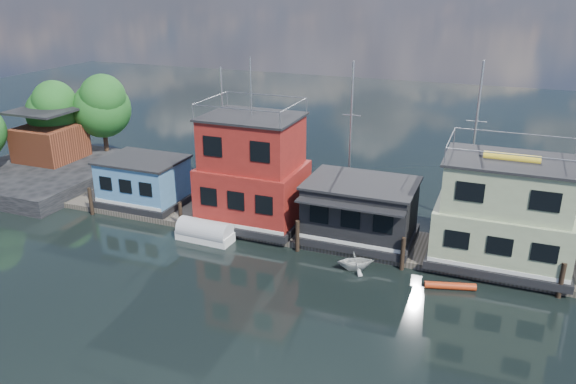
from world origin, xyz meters
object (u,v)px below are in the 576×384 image
at_px(houseboat_red, 253,173).
at_px(houseboat_blue, 144,181).
at_px(tarp_runabout, 205,232).
at_px(red_kayak, 450,286).
at_px(houseboat_green, 503,214).
at_px(dinghy_white, 356,261).
at_px(houseboat_dark, 360,210).

bearing_deg(houseboat_red, houseboat_blue, -180.00).
bearing_deg(tarp_runabout, red_kayak, 0.27).
bearing_deg(houseboat_green, houseboat_blue, -180.00).
height_order(houseboat_blue, dinghy_white, houseboat_blue).
distance_m(houseboat_dark, dinghy_white, 4.34).
height_order(houseboat_dark, red_kayak, houseboat_dark).
relative_size(houseboat_red, red_kayak, 4.02).
xyz_separation_m(houseboat_green, dinghy_white, (-8.20, -3.89, -2.94)).
distance_m(houseboat_blue, dinghy_white, 18.78).
height_order(houseboat_green, tarp_runabout, houseboat_green).
bearing_deg(dinghy_white, red_kayak, -118.23).
bearing_deg(tarp_runabout, houseboat_blue, 156.05).
height_order(houseboat_dark, tarp_runabout, houseboat_dark).
relative_size(houseboat_green, red_kayak, 2.85).
distance_m(houseboat_blue, tarp_runabout, 8.41).
height_order(houseboat_blue, houseboat_red, houseboat_red).
xyz_separation_m(houseboat_blue, houseboat_red, (9.50, 0.00, 1.90)).
relative_size(houseboat_blue, dinghy_white, 2.76).
xyz_separation_m(houseboat_dark, red_kayak, (6.61, -4.11, -2.20)).
relative_size(houseboat_dark, red_kayak, 2.51).
bearing_deg(houseboat_blue, red_kayak, -9.73).
bearing_deg(tarp_runabout, houseboat_dark, 21.70).
xyz_separation_m(houseboat_blue, houseboat_dark, (17.50, -0.02, 0.21)).
bearing_deg(red_kayak, houseboat_red, 149.04).
bearing_deg(tarp_runabout, houseboat_green, 12.78).
xyz_separation_m(red_kayak, tarp_runabout, (-16.69, 0.51, 0.39)).
bearing_deg(red_kayak, dinghy_white, 162.43).
height_order(houseboat_red, houseboat_dark, houseboat_red).
relative_size(houseboat_dark, tarp_runabout, 1.83).
bearing_deg(houseboat_dark, houseboat_red, 179.86).
bearing_deg(houseboat_red, red_kayak, -15.79).
height_order(houseboat_green, dinghy_white, houseboat_green).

